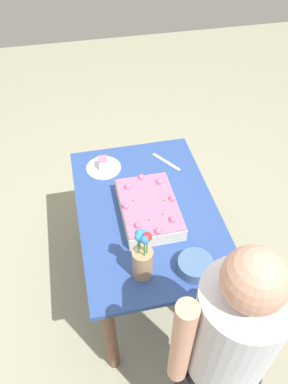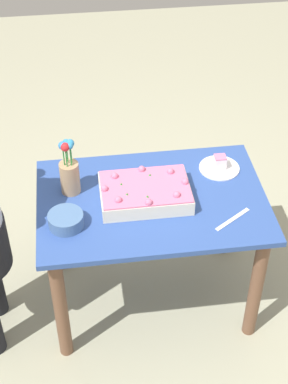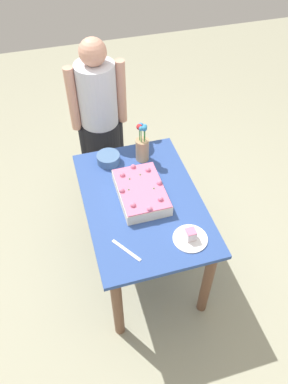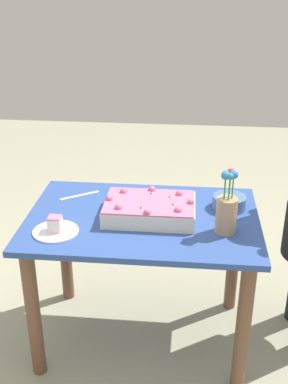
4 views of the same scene
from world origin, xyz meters
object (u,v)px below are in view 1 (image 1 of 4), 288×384
Objects in this scene: sheet_cake at (149,208)px; person_standing at (225,354)px; serving_plate_with_slice at (103,166)px; cake_knife at (166,162)px; fruit_bowl at (195,266)px; flower_vase at (143,259)px.

sheet_cake is 0.30× the size of person_standing.
serving_plate_with_slice reaches higher than cake_knife.
fruit_bowl is at bearing 21.87° from serving_plate_with_slice.
person_standing is (0.48, 0.22, -0.02)m from flower_vase.
cake_knife is 1.32× the size of fruit_bowl.
sheet_cake is 0.39m from flower_vase.
cake_knife is 0.80m from fruit_bowl.
sheet_cake is at bearing 119.34° from cake_knife.
fruit_bowl is (0.82, 0.33, 0.01)m from serving_plate_with_slice.
person_standing is (1.24, -0.09, 0.10)m from cake_knife.
flower_vase reaches higher than fruit_bowl.
serving_plate_with_slice is at bearing 13.44° from person_standing.
person_standing reaches higher than cake_knife.
sheet_cake is 1.42× the size of flower_vase.
sheet_cake is 0.42m from fruit_bowl.
serving_plate_with_slice is 0.96× the size of cake_knife.
sheet_cake is 2.61× the size of fruit_bowl.
fruit_bowl is at bearing 82.52° from flower_vase.
flower_vase is 1.84× the size of fruit_bowl.
serving_plate_with_slice is (-0.42, -0.19, -0.02)m from sheet_cake.
cake_knife is 0.83m from flower_vase.
sheet_cake is 2.07× the size of serving_plate_with_slice.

